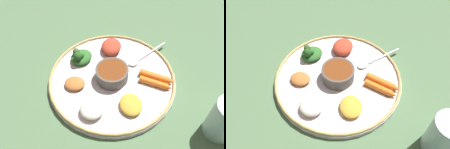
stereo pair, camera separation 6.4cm
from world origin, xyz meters
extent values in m
plane|color=#4C6B47|center=(0.00, 0.00, 0.00)|extent=(2.40, 2.40, 0.00)
cylinder|color=silver|center=(0.00, 0.00, 0.01)|extent=(0.35, 0.35, 0.01)
torus|color=tan|center=(0.00, 0.00, 0.02)|extent=(0.35, 0.35, 0.01)
cylinder|color=#4C4742|center=(0.00, 0.00, 0.03)|extent=(0.09, 0.09, 0.04)
cylinder|color=brown|center=(0.00, 0.00, 0.05)|extent=(0.08, 0.08, 0.01)
ellipsoid|color=silver|center=(-0.04, 0.08, 0.02)|extent=(0.04, 0.04, 0.01)
cylinder|color=silver|center=(-0.07, 0.14, 0.02)|extent=(0.06, 0.11, 0.01)
ellipsoid|color=#2D6628|center=(-0.09, -0.07, 0.03)|extent=(0.08, 0.09, 0.02)
sphere|color=#385623|center=(-0.10, -0.08, 0.04)|extent=(0.02, 0.02, 0.02)
sphere|color=#23511E|center=(-0.08, -0.08, 0.05)|extent=(0.02, 0.02, 0.02)
sphere|color=#2D6628|center=(-0.08, -0.07, 0.04)|extent=(0.02, 0.02, 0.02)
cylinder|color=orange|center=(0.05, 0.10, 0.02)|extent=(0.06, 0.07, 0.02)
cone|color=orange|center=(0.08, 0.14, 0.02)|extent=(0.02, 0.02, 0.02)
cylinder|color=orange|center=(0.03, 0.11, 0.02)|extent=(0.06, 0.08, 0.02)
cone|color=orange|center=(0.06, 0.15, 0.02)|extent=(0.02, 0.02, 0.02)
ellipsoid|color=gold|center=(0.10, 0.02, 0.02)|extent=(0.07, 0.06, 0.02)
ellipsoid|color=silver|center=(0.09, -0.08, 0.03)|extent=(0.08, 0.08, 0.03)
ellipsoid|color=#B2662D|center=(0.00, -0.10, 0.02)|extent=(0.07, 0.07, 0.02)
ellipsoid|color=#B73D28|center=(-0.11, 0.03, 0.03)|extent=(0.09, 0.08, 0.03)
cylinder|color=silver|center=(0.21, 0.21, 0.05)|extent=(0.07, 0.07, 0.11)
cylinder|color=tan|center=(0.21, 0.21, 0.02)|extent=(0.06, 0.06, 0.04)
camera|label=1|loc=(0.39, -0.10, 0.52)|focal=37.02mm
camera|label=2|loc=(0.40, -0.04, 0.52)|focal=37.02mm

